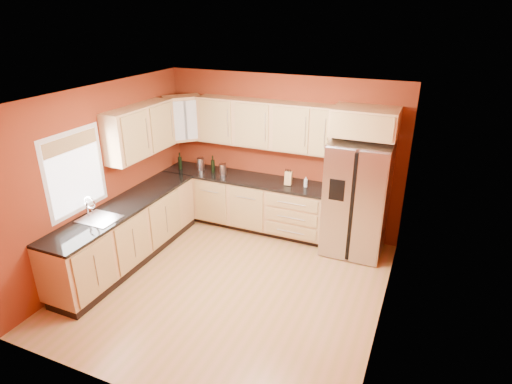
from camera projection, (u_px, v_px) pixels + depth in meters
floor at (230, 285)px, 5.93m from camera, size 4.00×4.00×0.00m
ceiling at (225, 97)px, 4.90m from camera, size 4.00×4.00×0.00m
wall_back at (282, 154)px, 7.10m from camera, size 4.00×0.04×2.60m
wall_front at (124, 286)px, 3.72m from camera, size 4.00×0.04×2.60m
wall_left at (103, 177)px, 6.14m from camera, size 0.04×4.00×2.60m
wall_right at (391, 229)px, 4.69m from camera, size 0.04×4.00×2.60m
base_cabinets_back at (245, 203)px, 7.39m from camera, size 2.90×0.60×0.88m
base_cabinets_left at (127, 234)px, 6.37m from camera, size 0.60×2.80×0.88m
countertop_back at (244, 178)px, 7.20m from camera, size 2.90×0.62×0.04m
countertop_left at (124, 206)px, 6.18m from camera, size 0.62×2.80×0.04m
upper_cabinets_back at (264, 124)px, 6.85m from camera, size 2.30×0.33×0.75m
upper_cabinets_left at (140, 131)px, 6.48m from camera, size 0.33×1.35×0.75m
corner_upper_cabinet at (183, 118)px, 7.22m from camera, size 0.67×0.67×0.75m
over_fridge_cabinet at (365, 122)px, 6.06m from camera, size 0.92×0.60×0.40m
refrigerator at (357, 198)px, 6.46m from camera, size 0.90×0.75×1.78m
window at (75, 172)px, 5.61m from camera, size 0.03×0.90×1.00m
sink_faucet at (98, 209)px, 5.69m from camera, size 0.50×0.42×0.30m
canister_left at (223, 169)px, 7.26m from camera, size 0.14×0.14×0.19m
canister_right at (201, 164)px, 7.48m from camera, size 0.17×0.17×0.21m
wine_bottle_a at (180, 161)px, 7.50m from camera, size 0.07×0.07×0.30m
wine_bottle_b at (213, 164)px, 7.34m from camera, size 0.08×0.08×0.30m
knife_block at (288, 178)px, 6.84m from camera, size 0.12×0.11×0.22m
soap_dispenser at (306, 182)px, 6.76m from camera, size 0.07×0.07×0.17m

